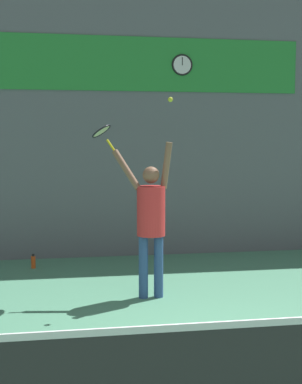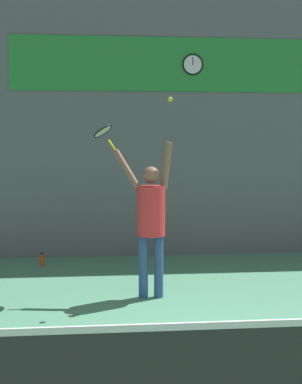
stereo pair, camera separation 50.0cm
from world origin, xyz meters
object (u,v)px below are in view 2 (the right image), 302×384
(tennis_player, at_px, (151,216))
(tennis_ball, at_px, (170,99))
(scoreboard_clock, at_px, (193,65))
(water_bottle, at_px, (42,260))
(tennis_racket, at_px, (104,132))

(tennis_player, height_order, tennis_ball, tennis_ball)
(tennis_ball, bearing_deg, scoreboard_clock, 74.24)
(scoreboard_clock, xyz_separation_m, tennis_ball, (-0.80, -2.83, -0.87))
(scoreboard_clock, height_order, water_bottle, scoreboard_clock)
(scoreboard_clock, relative_size, tennis_racket, 1.02)
(tennis_player, height_order, water_bottle, tennis_player)
(tennis_player, bearing_deg, tennis_racket, 153.62)
(tennis_player, distance_m, tennis_ball, 1.61)
(tennis_player, relative_size, tennis_ball, 32.23)
(tennis_racket, xyz_separation_m, water_bottle, (-1.08, 1.72, -2.20))
(tennis_racket, height_order, tennis_ball, tennis_ball)
(water_bottle, bearing_deg, tennis_ball, -47.15)
(tennis_racket, relative_size, tennis_ball, 5.81)
(scoreboard_clock, relative_size, water_bottle, 1.61)
(tennis_racket, distance_m, tennis_ball, 1.08)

